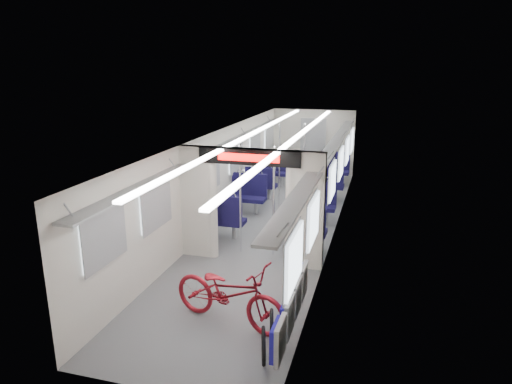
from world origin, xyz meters
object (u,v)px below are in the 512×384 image
flip_bench (292,307)px  bike_hoop_a (264,348)px  stanchion_far_left (279,166)px  stanchion_far_right (304,165)px  bicycle (229,293)px  seat_bay_far_left (268,175)px  seat_bay_far_right (331,173)px  stanchion_near_right (274,202)px  seat_bay_near_left (237,202)px  stanchion_near_left (240,200)px  bike_hoop_b (272,328)px  seat_bay_near_right (311,212)px  bike_hoop_c (286,297)px

flip_bench → bike_hoop_a: 0.69m
stanchion_far_left → stanchion_far_right: same height
bicycle → seat_bay_far_left: size_ratio=0.97×
stanchion_far_right → seat_bay_far_right: bearing=70.4°
seat_bay_far_right → stanchion_far_left: size_ratio=1.01×
stanchion_near_right → stanchion_far_left: (-0.63, 3.30, 0.00)m
seat_bay_far_right → seat_bay_near_left: bearing=-116.5°
seat_bay_near_left → stanchion_far_right: size_ratio=1.00×
flip_bench → stanchion_near_right: size_ratio=0.92×
flip_bench → stanchion_far_right: size_ratio=0.92×
seat_bay_far_right → stanchion_near_left: (-1.26, -5.35, 0.58)m
seat_bay_far_right → stanchion_near_right: stanchion_near_right is taller
bike_hoop_b → seat_bay_near_right: size_ratio=0.23×
flip_bench → bike_hoop_b: bearing=-170.3°
stanchion_far_left → stanchion_near_right: bearing=-79.1°
seat_bay_near_right → stanchion_near_left: stanchion_near_left is taller
bike_hoop_b → seat_bay_near_right: seat_bay_near_right is taller
stanchion_near_left → bike_hoop_b: bearing=-64.9°
bike_hoop_b → seat_bay_near_right: 4.42m
bike_hoop_a → bicycle: bearing=133.0°
bike_hoop_b → bike_hoop_c: bike_hoop_c is taller
stanchion_far_right → seat_bay_far_left: bearing=140.3°
seat_bay_far_right → bike_hoop_b: bearing=-89.0°
flip_bench → stanchion_far_left: (-1.62, 6.30, 0.57)m
bicycle → flip_bench: size_ratio=0.92×
bicycle → stanchion_far_right: bearing=14.5°
stanchion_near_left → stanchion_far_right: (0.67, 3.70, 0.00)m
bicycle → bike_hoop_b: size_ratio=3.84×
bike_hoop_a → bike_hoop_c: bearing=89.6°
bike_hoop_b → stanchion_far_right: stanchion_far_right is taller
seat_bay_near_left → seat_bay_far_right: (1.87, 3.74, 0.00)m
bike_hoop_a → stanchion_far_left: stanchion_far_left is taller
bike_hoop_a → stanchion_near_left: (-1.42, 3.49, 0.91)m
stanchion_far_right → flip_bench: bearing=-81.4°
bike_hoop_b → seat_bay_near_left: (-2.02, 4.60, 0.35)m
seat_bay_far_left → bike_hoop_a: bearing=-76.2°
stanchion_near_left → seat_bay_near_left: bearing=110.8°
bicycle → stanchion_near_left: bearing=28.6°
seat_bay_near_left → bike_hoop_b: bearing=-66.3°
stanchion_near_right → seat_bay_near_right: bearing=67.2°
bike_hoop_a → seat_bay_far_left: (-2.03, 8.25, 0.30)m
stanchion_near_left → stanchion_far_left: 3.35m
stanchion_near_right → seat_bay_near_left: bearing=129.9°
seat_bay_far_left → stanchion_near_right: bearing=-74.6°
stanchion_near_right → stanchion_far_right: (-0.02, 3.65, 0.00)m
seat_bay_near_right → stanchion_far_left: (-1.20, 1.95, 0.59)m
seat_bay_near_right → bike_hoop_c: bearing=-87.3°
bike_hoop_a → bike_hoop_c: bike_hoop_a is taller
stanchion_near_right → seat_bay_far_left: bearing=105.4°
flip_bench → stanchion_near_left: 3.45m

